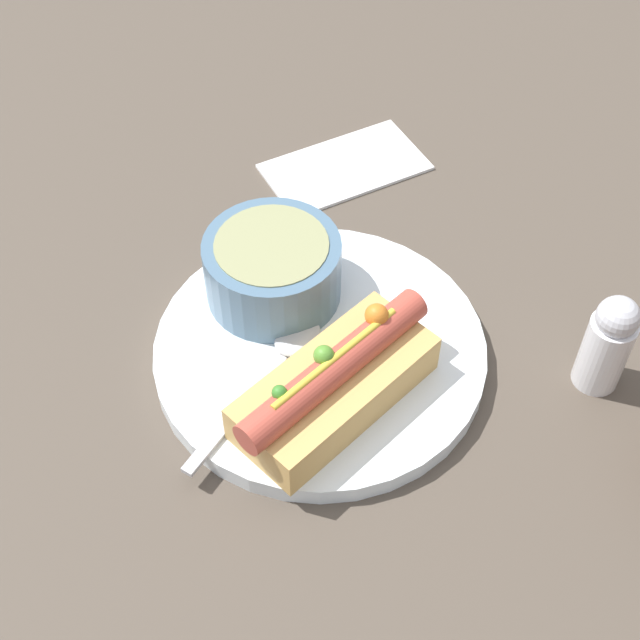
{
  "coord_description": "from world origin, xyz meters",
  "views": [
    {
      "loc": [
        -0.08,
        -0.39,
        0.52
      ],
      "look_at": [
        0.0,
        0.0,
        0.04
      ],
      "focal_mm": 50.0,
      "sensor_mm": 36.0,
      "label": 1
    }
  ],
  "objects_px": {
    "hot_dog": "(332,383)",
    "soup_bowl": "(273,267)",
    "spoon": "(282,355)",
    "salt_shaker": "(608,343)"
  },
  "relations": [
    {
      "from": "hot_dog",
      "to": "salt_shaker",
      "type": "distance_m",
      "value": 0.19
    },
    {
      "from": "hot_dog",
      "to": "soup_bowl",
      "type": "distance_m",
      "value": 0.11
    },
    {
      "from": "salt_shaker",
      "to": "soup_bowl",
      "type": "bearing_deg",
      "value": 151.98
    },
    {
      "from": "soup_bowl",
      "to": "spoon",
      "type": "distance_m",
      "value": 0.07
    },
    {
      "from": "spoon",
      "to": "salt_shaker",
      "type": "bearing_deg",
      "value": -59.56
    },
    {
      "from": "hot_dog",
      "to": "soup_bowl",
      "type": "bearing_deg",
      "value": 67.89
    },
    {
      "from": "hot_dog",
      "to": "spoon",
      "type": "relative_size",
      "value": 1.25
    },
    {
      "from": "soup_bowl",
      "to": "salt_shaker",
      "type": "distance_m",
      "value": 0.24
    },
    {
      "from": "spoon",
      "to": "salt_shaker",
      "type": "relative_size",
      "value": 1.48
    },
    {
      "from": "soup_bowl",
      "to": "spoon",
      "type": "relative_size",
      "value": 0.82
    }
  ]
}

